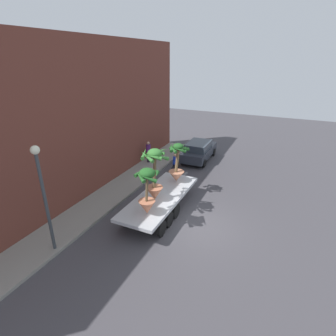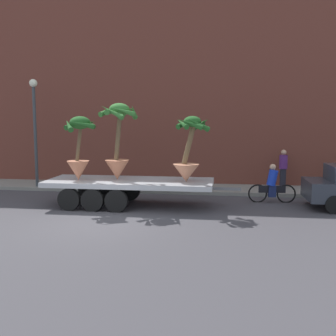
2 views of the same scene
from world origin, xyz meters
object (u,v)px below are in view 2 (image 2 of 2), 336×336
at_px(potted_palm_rear, 79,148).
at_px(potted_palm_front, 118,142).
at_px(pedestrian_near_gate, 283,168).
at_px(cyclist, 272,185).
at_px(street_lamp, 35,119).
at_px(flatbed_trailer, 123,186).
at_px(potted_palm_middle, 189,152).

relative_size(potted_palm_rear, potted_palm_front, 0.83).
height_order(potted_palm_rear, pedestrian_near_gate, potted_palm_rear).
relative_size(cyclist, pedestrian_near_gate, 1.08).
distance_m(cyclist, street_lamp, 10.74).
bearing_deg(pedestrian_near_gate, cyclist, -105.90).
xyz_separation_m(flatbed_trailer, street_lamp, (-4.74, 2.81, 2.47)).
xyz_separation_m(potted_palm_rear, pedestrian_near_gate, (7.92, 4.31, -1.13)).
bearing_deg(potted_palm_middle, flatbed_trailer, 178.34).
distance_m(flatbed_trailer, pedestrian_near_gate, 7.55).
relative_size(potted_palm_rear, cyclist, 1.28).
relative_size(flatbed_trailer, cyclist, 3.89).
relative_size(cyclist, street_lamp, 0.38).
bearing_deg(flatbed_trailer, street_lamp, 149.39).
distance_m(flatbed_trailer, potted_palm_rear, 2.12).
bearing_deg(flatbed_trailer, potted_palm_middle, -1.66).
xyz_separation_m(potted_palm_front, street_lamp, (-4.56, 2.71, 0.84)).
bearing_deg(potted_palm_middle, street_lamp, 158.23).
bearing_deg(pedestrian_near_gate, flatbed_trailer, -147.30).
xyz_separation_m(potted_palm_middle, pedestrian_near_gate, (3.89, 4.15, -1.00)).
bearing_deg(potted_palm_middle, potted_palm_front, 176.46).
height_order(flatbed_trailer, street_lamp, street_lamp).
height_order(potted_palm_middle, pedestrian_near_gate, potted_palm_middle).
xyz_separation_m(flatbed_trailer, cyclist, (5.59, 1.41, -0.10)).
distance_m(flatbed_trailer, cyclist, 5.76).
relative_size(potted_palm_middle, cyclist, 1.28).
relative_size(flatbed_trailer, pedestrian_near_gate, 4.19).
height_order(potted_palm_rear, cyclist, potted_palm_rear).
distance_m(cyclist, pedestrian_near_gate, 2.80).
bearing_deg(potted_palm_front, potted_palm_rear, -166.80).
height_order(potted_palm_middle, potted_palm_front, potted_palm_front).
relative_size(potted_palm_rear, street_lamp, 0.49).
bearing_deg(potted_palm_rear, pedestrian_near_gate, 28.56).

